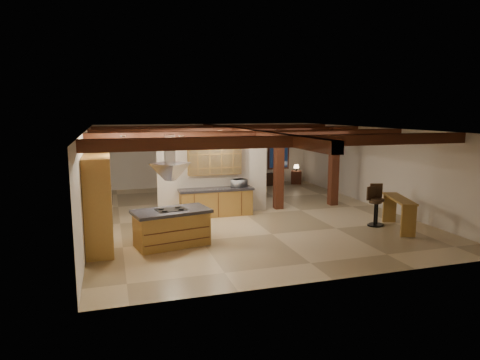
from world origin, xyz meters
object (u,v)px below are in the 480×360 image
(dining_table, at_px, (240,188))
(sofa, at_px, (257,179))
(kitchen_island, at_px, (172,227))
(bar_counter, at_px, (399,208))

(dining_table, height_order, sofa, dining_table)
(kitchen_island, xyz_separation_m, dining_table, (3.66, 5.80, -0.14))
(dining_table, relative_size, bar_counter, 1.08)
(dining_table, bearing_deg, bar_counter, -57.72)
(dining_table, distance_m, sofa, 2.61)
(dining_table, height_order, bar_counter, bar_counter)
(kitchen_island, bearing_deg, bar_counter, -3.37)
(kitchen_island, distance_m, sofa, 9.47)
(kitchen_island, bearing_deg, sofa, 57.23)
(kitchen_island, height_order, bar_counter, kitchen_island)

